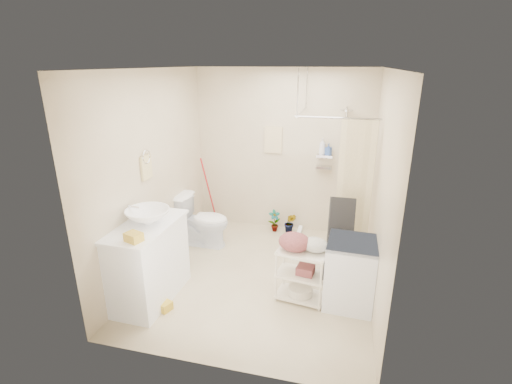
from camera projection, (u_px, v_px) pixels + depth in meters
floor at (259, 276)px, 4.89m from camera, size 3.20×3.20×0.00m
ceiling at (260, 68)px, 4.03m from camera, size 2.80×3.20×0.04m
wall_back at (283, 152)px, 5.92m from camera, size 2.80×0.04×2.60m
wall_front at (214, 241)px, 2.99m from camera, size 2.80×0.04×2.60m
wall_left at (154, 174)px, 4.77m from camera, size 0.04×3.20×2.60m
wall_right at (381, 191)px, 4.14m from camera, size 0.04×3.20×2.60m
vanity at (147, 262)px, 4.31m from camera, size 0.63×1.09×0.95m
sink at (148, 216)px, 4.15m from camera, size 0.50×0.50×0.17m
counter_basket at (134, 237)px, 3.74m from camera, size 0.20×0.18×0.09m
floor_basket at (163, 304)px, 4.21m from camera, size 0.31×0.28×0.14m
toilet at (203, 220)px, 5.62m from camera, size 0.79×0.46×0.80m
mop at (207, 191)px, 6.30m from camera, size 0.13×0.13×1.19m
potted_plant_a at (274, 221)px, 6.12m from camera, size 0.24×0.21×0.37m
potted_plant_b at (290, 223)px, 6.07m from camera, size 0.20×0.17×0.35m
hanging_towel at (273, 140)px, 5.87m from camera, size 0.28×0.03×0.42m
towel_ring at (146, 166)px, 4.53m from camera, size 0.04×0.22×0.34m
tp_holder at (162, 215)px, 5.00m from camera, size 0.08×0.12×0.14m
shower at (334, 181)px, 5.31m from camera, size 1.10×1.10×2.10m
shampoo_bottle_a at (322, 146)px, 5.66m from camera, size 0.12×0.12×0.25m
shampoo_bottle_b at (328, 149)px, 5.65m from camera, size 0.10×0.11×0.18m
washing_machine at (350, 273)px, 4.22m from camera, size 0.57×0.59×0.79m
laundry_rack at (301, 270)px, 4.29m from camera, size 0.60×0.40×0.77m
ironing_board at (340, 243)px, 4.51m from camera, size 0.34×0.22×1.17m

